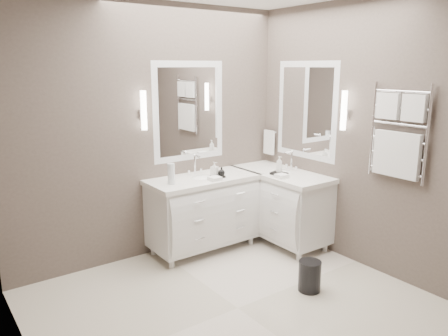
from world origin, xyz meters
TOP-DOWN VIEW (x-y plane):
  - floor at (0.00, 0.00)m, footprint 3.20×3.00m
  - wall_back at (0.00, 1.50)m, footprint 3.20×0.01m
  - wall_front at (0.00, -1.50)m, footprint 3.20×0.01m
  - wall_left at (-1.60, 0.00)m, footprint 0.01×3.00m
  - wall_right at (1.60, 0.00)m, footprint 0.01×3.00m
  - vanity_back at (0.45, 1.23)m, footprint 1.24×0.59m
  - vanity_right at (1.33, 0.90)m, footprint 0.59×1.24m
  - mirror_back at (0.45, 1.49)m, footprint 0.90×0.02m
  - mirror_right at (1.59, 0.80)m, footprint 0.02×0.90m
  - sconce_back at (-0.13, 1.43)m, footprint 0.06×0.06m
  - sconce_right at (1.53, 0.22)m, footprint 0.06×0.06m
  - towel_bar_corner at (1.54, 1.36)m, footprint 0.03×0.22m
  - towel_ladder at (1.55, -0.40)m, footprint 0.06×0.58m
  - waste_bin at (0.73, -0.14)m, footprint 0.22×0.22m
  - amenity_tray_back at (0.58, 1.12)m, footprint 0.16×0.13m
  - amenity_tray_right at (1.21, 0.81)m, footprint 0.16×0.20m
  - water_bottle at (0.03, 1.17)m, footprint 0.10×0.10m
  - soap_bottle_a at (0.55, 1.14)m, footprint 0.09×0.09m
  - soap_bottle_b at (0.61, 1.09)m, footprint 0.08×0.08m
  - soap_bottle_c at (1.21, 0.81)m, footprint 0.07×0.07m

SIDE VIEW (x-z plane):
  - floor at x=0.00m, z-range -0.01..0.00m
  - waste_bin at x=0.73m, z-range 0.00..0.29m
  - vanity_back at x=0.45m, z-range 0.00..0.97m
  - vanity_right at x=1.33m, z-range 0.00..0.97m
  - amenity_tray_back at x=0.58m, z-range 0.85..0.87m
  - amenity_tray_right at x=1.21m, z-range 0.85..0.88m
  - soap_bottle_b at x=0.61m, z-range 0.87..0.97m
  - soap_bottle_a at x=0.55m, z-range 0.87..1.02m
  - water_bottle at x=0.03m, z-range 0.85..1.07m
  - soap_bottle_c at x=1.21m, z-range 0.88..1.06m
  - towel_bar_corner at x=1.54m, z-range 0.97..1.27m
  - wall_back at x=0.00m, z-range 0.00..2.70m
  - wall_front at x=0.00m, z-range 0.00..2.70m
  - wall_left at x=-1.60m, z-range 0.00..2.70m
  - wall_right at x=1.60m, z-range 0.00..2.70m
  - towel_ladder at x=1.55m, z-range 0.94..1.84m
  - mirror_back at x=0.45m, z-range 1.00..2.10m
  - mirror_right at x=1.59m, z-range 1.00..2.10m
  - sconce_back at x=-0.13m, z-range 1.39..1.79m
  - sconce_right at x=1.53m, z-range 1.39..1.79m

